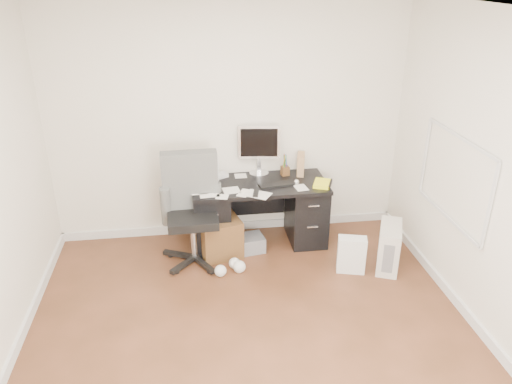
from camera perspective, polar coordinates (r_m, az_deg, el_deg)
The scene contains 18 objects.
ground at distance 4.53m, azimuth -0.35°, elevation -16.43°, with size 4.00×4.00×0.00m, color #442815.
room_shell at distance 3.69m, azimuth 0.02°, elevation 3.70°, with size 4.02×4.02×2.71m.
desk at distance 5.71m, azimuth 0.41°, elevation -2.20°, with size 1.50×0.70×0.75m.
loose_papers at distance 5.49m, azimuth -1.57°, elevation 0.70°, with size 1.10×0.60×0.00m, color silver, non-canonical shape.
lcd_monitor at distance 5.69m, azimuth 0.35°, elevation 4.82°, with size 0.47×0.27×0.60m, color silver, non-canonical shape.
keyboard at distance 5.50m, azimuth 2.31°, elevation 0.88°, with size 0.39×0.13×0.02m, color black.
computer_mouse at distance 5.54m, azimuth 4.66°, elevation 1.17°, with size 0.06×0.06×0.06m, color silver.
travel_mug at distance 5.40m, azimuth -6.72°, elevation 1.11°, with size 0.08×0.08×0.17m, color navy.
white_binder at distance 5.67m, azimuth -5.14°, elevation 2.88°, with size 0.11×0.24×0.27m, color silver.
magazine_file at distance 5.78m, azimuth 5.14°, elevation 3.20°, with size 0.11×0.21×0.25m, color #956948.
pen_cup at distance 5.74m, azimuth 3.35°, elevation 3.12°, with size 0.11×0.11×0.25m, color #503117, non-canonical shape.
yellow_book at distance 5.55m, azimuth 7.61°, elevation 0.96°, with size 0.18×0.23×0.04m, color #FFFE1B.
paper_remote at distance 5.28m, azimuth 0.20°, elevation -0.18°, with size 0.27×0.21×0.02m, color silver, non-canonical shape.
office_chair at distance 5.29m, azimuth -7.30°, elevation -2.28°, with size 0.68×0.68×1.20m, color #494C49, non-canonical shape.
pc_tower at distance 5.51m, azimuth 14.95°, elevation -6.06°, with size 0.22×0.49×0.49m, color #BDB5AA.
shopping_bag at distance 5.37m, azimuth 10.85°, elevation -7.04°, with size 0.29×0.21×0.40m, color silver.
wicker_basket at distance 5.58m, azimuth -4.26°, elevation -5.07°, with size 0.44×0.44×0.44m, color #472B15.
desk_printer at distance 5.68m, azimuth -0.70°, elevation -5.90°, with size 0.30×0.25×0.18m, color slate.
Camera 1 is at (-0.45, -3.39, 2.98)m, focal length 35.00 mm.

